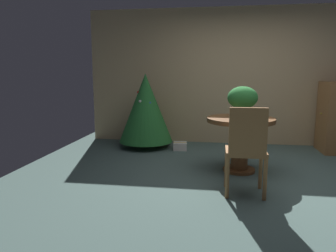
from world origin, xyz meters
The scene contains 8 objects.
ground_plane centered at (0.00, 0.00, 0.00)m, with size 6.60×6.60×0.00m, color #4C6660.
back_wall_panel centered at (0.00, 2.20, 1.30)m, with size 6.00×0.10×2.60m, color tan.
round_dining_table centered at (-0.15, 0.32, 0.54)m, with size 0.93×0.93×0.76m.
flower_vase centered at (-0.14, 0.28, 1.01)m, with size 0.41×0.41×0.44m.
wooden_chair_near centered at (-0.15, -0.60, 0.57)m, with size 0.45×0.40×1.02m.
holiday_tree centered at (-1.77, 1.58, 0.74)m, with size 0.99×0.99×1.37m.
gift_box_cream centered at (-1.11, 1.44, 0.07)m, with size 0.26×0.25×0.14m.
wooden_cabinet centered at (1.58, 1.71, 0.61)m, with size 0.51×0.64×1.23m.
Camera 1 is at (-0.50, -4.10, 1.38)m, focal length 33.82 mm.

